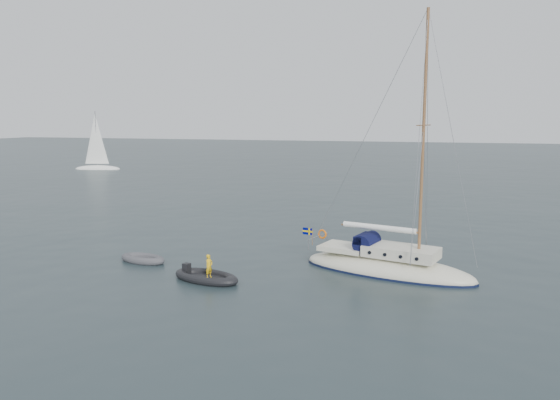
% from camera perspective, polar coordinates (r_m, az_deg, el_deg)
% --- Properties ---
extents(ground, '(300.00, 300.00, 0.00)m').
position_cam_1_polar(ground, '(26.31, 2.73, -7.80)').
color(ground, black).
rests_on(ground, ground).
extents(sailboat, '(8.96, 2.69, 12.76)m').
position_cam_1_polar(sailboat, '(26.87, 11.20, -5.47)').
color(sailboat, beige).
rests_on(sailboat, ground).
extents(dinghy, '(2.69, 1.21, 0.39)m').
position_cam_1_polar(dinghy, '(29.34, -14.15, -5.98)').
color(dinghy, '#4A4A4F').
rests_on(dinghy, ground).
extents(rib, '(3.41, 1.55, 1.27)m').
position_cam_1_polar(rib, '(25.54, -7.75, -7.90)').
color(rib, black).
rests_on(rib, ground).
extents(distant_yacht_a, '(6.67, 3.56, 8.83)m').
position_cam_1_polar(distant_yacht_a, '(83.38, -18.65, 5.63)').
color(distant_yacht_a, white).
rests_on(distant_yacht_a, ground).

